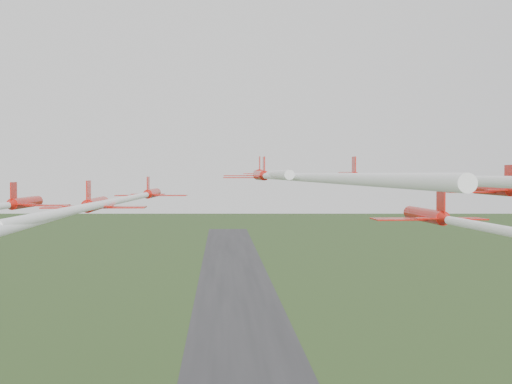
{
  "coord_description": "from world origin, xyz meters",
  "views": [
    {
      "loc": [
        -7.33,
        -71.71,
        56.33
      ],
      "look_at": [
        -3.49,
        5.29,
        54.32
      ],
      "focal_mm": 50.0,
      "sensor_mm": 36.0,
      "label": 1
    }
  ],
  "objects_px": {
    "jet_lead": "(263,174)",
    "jet_row4_left": "(40,219)",
    "jet_row2_right": "(375,178)",
    "jet_row3_mid": "(280,176)",
    "jet_row2_left": "(132,198)",
    "jet_row4_right": "(499,229)"
  },
  "relations": [
    {
      "from": "jet_lead",
      "to": "jet_row4_left",
      "type": "xyz_separation_m",
      "value": [
        -14.8,
        -43.37,
        -2.45
      ]
    },
    {
      "from": "jet_lead",
      "to": "jet_row2_right",
      "type": "bearing_deg",
      "value": -52.29
    },
    {
      "from": "jet_row3_mid",
      "to": "jet_row4_left",
      "type": "relative_size",
      "value": 0.9
    },
    {
      "from": "jet_row2_left",
      "to": "jet_row4_left",
      "type": "distance_m",
      "value": 29.33
    },
    {
      "from": "jet_row2_left",
      "to": "jet_row4_left",
      "type": "bearing_deg",
      "value": -90.5
    },
    {
      "from": "jet_lead",
      "to": "jet_row4_left",
      "type": "bearing_deg",
      "value": -107.93
    },
    {
      "from": "jet_lead",
      "to": "jet_row2_left",
      "type": "distance_m",
      "value": 19.56
    },
    {
      "from": "jet_lead",
      "to": "jet_row4_right",
      "type": "bearing_deg",
      "value": -70.53
    },
    {
      "from": "jet_row2_left",
      "to": "jet_row4_right",
      "type": "height_order",
      "value": "jet_row2_left"
    },
    {
      "from": "jet_row2_left",
      "to": "jet_row3_mid",
      "type": "distance_m",
      "value": 18.13
    },
    {
      "from": "jet_row2_right",
      "to": "jet_row4_right",
      "type": "distance_m",
      "value": 24.87
    },
    {
      "from": "jet_lead",
      "to": "jet_row2_left",
      "type": "height_order",
      "value": "jet_lead"
    },
    {
      "from": "jet_row2_left",
      "to": "jet_row3_mid",
      "type": "xyz_separation_m",
      "value": [
        13.22,
        -12.23,
        2.09
      ]
    },
    {
      "from": "jet_row2_left",
      "to": "jet_row4_left",
      "type": "xyz_separation_m",
      "value": [
        -1.4,
        -29.3,
        -0.19
      ]
    },
    {
      "from": "jet_row3_mid",
      "to": "jet_row4_right",
      "type": "relative_size",
      "value": 0.99
    },
    {
      "from": "jet_row4_right",
      "to": "jet_row2_left",
      "type": "bearing_deg",
      "value": 135.84
    },
    {
      "from": "jet_row3_mid",
      "to": "jet_row2_right",
      "type": "bearing_deg",
      "value": 48.33
    },
    {
      "from": "jet_lead",
      "to": "jet_row3_mid",
      "type": "relative_size",
      "value": 0.97
    },
    {
      "from": "jet_lead",
      "to": "jet_row3_mid",
      "type": "xyz_separation_m",
      "value": [
        -0.18,
        -26.31,
        -0.16
      ]
    },
    {
      "from": "jet_row2_left",
      "to": "jet_row2_right",
      "type": "bearing_deg",
      "value": 3.19
    },
    {
      "from": "jet_row2_right",
      "to": "jet_row3_mid",
      "type": "distance_m",
      "value": 16.37
    },
    {
      "from": "jet_lead",
      "to": "jet_row2_right",
      "type": "distance_m",
      "value": 17.09
    }
  ]
}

